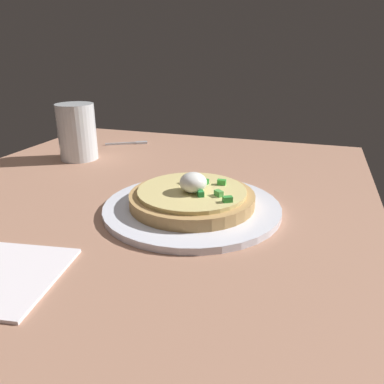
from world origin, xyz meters
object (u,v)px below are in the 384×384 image
cup_far (77,133)px  fork (130,143)px  plate (192,207)px  pizza (192,196)px

cup_far → fork: 16.85cm
plate → cup_far: bearing=59.4°
pizza → fork: pizza is taller
plate → pizza: 1.81cm
cup_far → fork: cup_far is taller
plate → fork: size_ratio=2.78×
plate → fork: (34.37, 27.60, -0.26)cm
plate → fork: 44.08cm
plate → fork: bearing=38.8°
plate → cup_far: (19.10, 32.25, 5.13)cm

